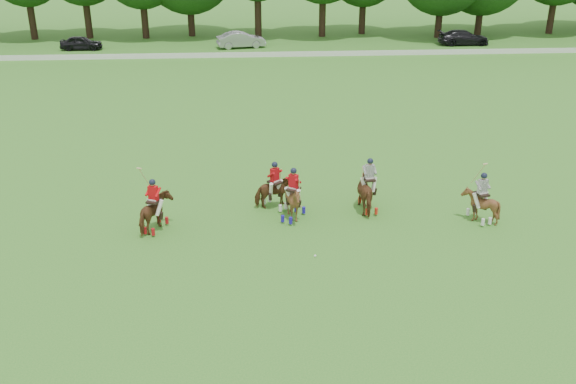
{
  "coord_description": "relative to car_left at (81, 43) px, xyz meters",
  "views": [
    {
      "loc": [
        -1.59,
        -19.51,
        11.68
      ],
      "look_at": [
        0.04,
        4.2,
        1.4
      ],
      "focal_mm": 40.0,
      "sensor_mm": 36.0,
      "label": 1
    }
  ],
  "objects": [
    {
      "name": "car_mid",
      "position": [
        14.99,
        0.0,
        0.1
      ],
      "size": [
        4.81,
        2.5,
        1.51
      ],
      "primitive_type": "imported",
      "rotation": [
        0.0,
        0.0,
        1.78
      ],
      "color": "#9D9DA2",
      "rests_on": "ground"
    },
    {
      "name": "polo_stripe_b",
      "position": [
        24.77,
        -38.65,
        0.11
      ],
      "size": [
        1.46,
        1.56,
        2.69
      ],
      "color": "#4E2814",
      "rests_on": "ground"
    },
    {
      "name": "polo_stripe_a",
      "position": [
        20.37,
        -37.26,
        0.21
      ],
      "size": [
        1.25,
        2.04,
        2.37
      ],
      "color": "#4E2814",
      "rests_on": "ground"
    },
    {
      "name": "car_left",
      "position": [
        0.0,
        0.0,
        0.0
      ],
      "size": [
        3.85,
        1.59,
        1.3
      ],
      "primitive_type": "imported",
      "rotation": [
        0.0,
        0.0,
        1.56
      ],
      "color": "black",
      "rests_on": "ground"
    },
    {
      "name": "boundary_rail",
      "position": [
        16.83,
        -4.5,
        -0.43
      ],
      "size": [
        120.0,
        0.1,
        0.44
      ],
      "primitive_type": "cube",
      "color": "white",
      "rests_on": "ground"
    },
    {
      "name": "ground",
      "position": [
        16.83,
        -42.5,
        -0.65
      ],
      "size": [
        180.0,
        180.0,
        0.0
      ],
      "primitive_type": "plane",
      "color": "#2A7220",
      "rests_on": "ground"
    },
    {
      "name": "polo_red_b",
      "position": [
        16.4,
        -36.77,
        0.09
      ],
      "size": [
        1.83,
        1.81,
        2.13
      ],
      "color": "#4E2814",
      "rests_on": "ground"
    },
    {
      "name": "polo_red_a",
      "position": [
        11.52,
        -38.58,
        0.14
      ],
      "size": [
        1.43,
        1.94,
        2.76
      ],
      "color": "#4E2814",
      "rests_on": "ground"
    },
    {
      "name": "polo_ball",
      "position": [
        17.67,
        -41.21,
        -0.61
      ],
      "size": [
        0.09,
        0.09,
        0.09
      ],
      "primitive_type": "sphere",
      "color": "white",
      "rests_on": "ground"
    },
    {
      "name": "polo_red_c",
      "position": [
        17.11,
        -37.93,
        0.17
      ],
      "size": [
        1.84,
        1.89,
        2.28
      ],
      "color": "#4E2814",
      "rests_on": "ground"
    },
    {
      "name": "car_right",
      "position": [
        36.67,
        0.0,
        0.06
      ],
      "size": [
        4.91,
        2.02,
        1.42
      ],
      "primitive_type": "imported",
      "rotation": [
        0.0,
        0.0,
        1.58
      ],
      "color": "black",
      "rests_on": "ground"
    }
  ]
}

